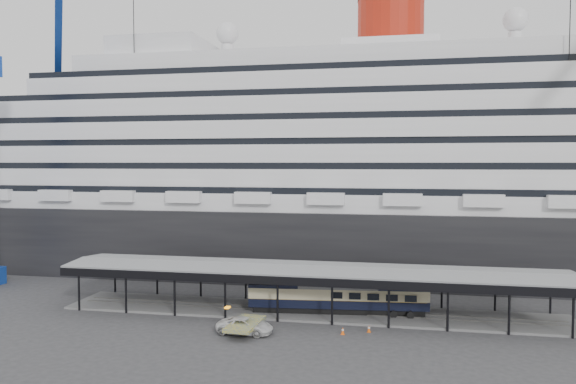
% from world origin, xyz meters
% --- Properties ---
extents(ground, '(200.00, 200.00, 0.00)m').
position_xyz_m(ground, '(0.00, 0.00, 0.00)').
color(ground, '#313134').
rests_on(ground, ground).
extents(cruise_ship, '(130.00, 30.00, 43.90)m').
position_xyz_m(cruise_ship, '(0.05, 32.00, 18.35)').
color(cruise_ship, black).
rests_on(cruise_ship, ground).
extents(platform_canopy, '(56.00, 9.18, 5.30)m').
position_xyz_m(platform_canopy, '(0.00, 5.00, 2.36)').
color(platform_canopy, slate).
rests_on(platform_canopy, ground).
extents(port_truck, '(5.69, 2.87, 1.54)m').
position_xyz_m(port_truck, '(-5.14, -3.77, 0.77)').
color(port_truck, silver).
rests_on(port_truck, ground).
extents(pullman_carriage, '(19.80, 4.42, 19.28)m').
position_xyz_m(pullman_carriage, '(3.04, 5.00, 2.37)').
color(pullman_carriage, black).
rests_on(pullman_carriage, ground).
extents(traffic_cone_left, '(0.41, 0.41, 0.68)m').
position_xyz_m(traffic_cone_left, '(-4.17, -2.54, 0.34)').
color(traffic_cone_left, '#DE5B0C').
rests_on(traffic_cone_left, ground).
extents(traffic_cone_mid, '(0.43, 0.43, 0.74)m').
position_xyz_m(traffic_cone_mid, '(4.31, -2.17, 0.37)').
color(traffic_cone_mid, '#FB5B0D').
rests_on(traffic_cone_mid, ground).
extents(traffic_cone_right, '(0.43, 0.43, 0.73)m').
position_xyz_m(traffic_cone_right, '(6.79, -0.92, 0.36)').
color(traffic_cone_right, '#E95A0C').
rests_on(traffic_cone_right, ground).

